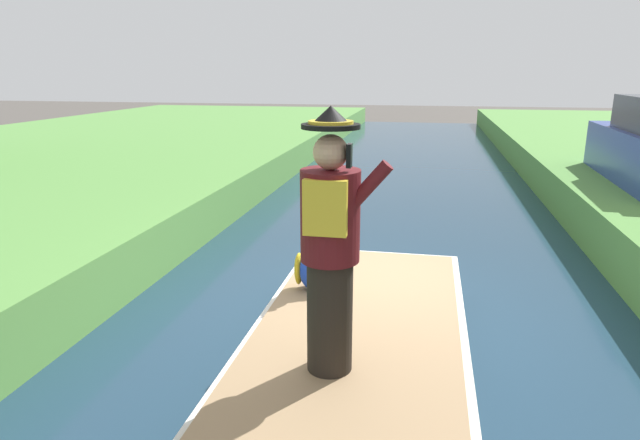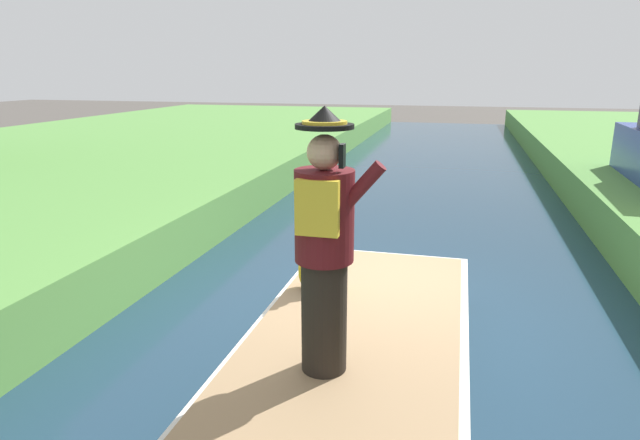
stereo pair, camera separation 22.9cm
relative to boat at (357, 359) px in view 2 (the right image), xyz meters
name	(u,v)px [view 2 (the right image)]	position (x,y,z in m)	size (l,w,h in m)	color
ground_plane	(380,330)	(0.00, 1.38, -0.40)	(80.00, 80.00, 0.00)	#4C4742
canal_water	(380,326)	(0.00, 1.38, -0.35)	(5.81, 48.00, 0.10)	#1E384C
boat	(357,359)	(0.00, 0.00, 0.00)	(1.81, 4.20, 0.61)	silver
person_pirate	(325,246)	(-0.11, -0.71, 1.23)	(0.61, 0.42, 1.85)	black
parrot_plush	(317,265)	(-0.54, 0.69, 0.55)	(0.36, 0.35, 0.57)	blue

